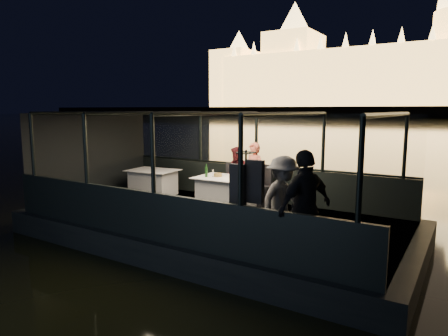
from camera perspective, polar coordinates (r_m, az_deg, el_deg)
The scene contains 28 objects.
river_water at distance 87.49m, azimuth 28.94°, elevation 5.43°, with size 500.00×500.00×0.00m, color black.
boat_hull at distance 9.22m, azimuth -1.34°, elevation -9.89°, with size 8.60×4.40×1.00m, color black.
boat_deck at distance 9.08m, azimuth -1.35°, elevation -7.01°, with size 8.00×4.00×0.04m, color black.
gunwale_port at distance 10.66m, azimuth 4.56°, elevation -2.13°, with size 8.00×0.08×0.90m, color black.
gunwale_starboard at distance 7.43m, azimuth -9.93°, elevation -6.88°, with size 8.00×0.08×0.90m, color black.
cabin_glass_port at distance 10.51m, azimuth 4.63°, elevation 4.04°, with size 8.00×0.02×1.40m, color #99B2B2, non-canonical shape.
cabin_glass_starboard at distance 7.21m, azimuth -10.16°, elevation 1.97°, with size 8.00×0.02×1.40m, color #99B2B2, non-canonical shape.
cabin_roof_glass at distance 8.75m, azimuth -1.40°, elevation 7.80°, with size 8.00×4.00×0.02m, color #99B2B2, non-canonical shape.
end_wall_fore at distance 11.52m, azimuth -18.25°, elevation 1.78°, with size 0.02×4.00×2.30m, color black, non-canonical shape.
end_wall_aft at distance 7.46m, azimuth 25.26°, elevation -1.98°, with size 0.02×4.00×2.30m, color black, non-canonical shape.
canopy_ribs at distance 8.84m, azimuth -1.37°, elevation 0.32°, with size 8.00×4.00×2.30m, color black, non-canonical shape.
dining_table_central at distance 9.69m, azimuth 0.29°, elevation -3.56°, with size 1.45×1.05×0.77m, color silver.
dining_table_aft at distance 11.39m, azimuth -10.10°, elevation -1.89°, with size 1.34×0.97×0.71m, color silver.
chair_port_left at distance 10.17m, azimuth 0.50°, elevation -2.62°, with size 0.47×0.47×1.00m, color black.
chair_port_right at distance 10.02m, azimuth 5.28°, elevation -2.82°, with size 0.47×0.47×1.00m, color black.
coat_stand at distance 6.73m, azimuth 3.11°, elevation -4.40°, with size 0.48×0.38×1.73m, color black, non-canonical shape.
person_woman_coral at distance 10.10m, azimuth 4.28°, elevation -0.98°, with size 0.56×0.38×1.57m, color #E77054.
person_man_maroon at distance 10.33m, azimuth 1.89°, elevation -0.75°, with size 0.69×0.54×1.43m, color #441318.
passenger_stripe at distance 7.11m, azimuth 8.37°, elevation -4.21°, with size 1.03×0.58×1.59m, color silver.
passenger_dark at distance 6.29m, azimuth 11.50°, elevation -5.94°, with size 1.06×0.44×1.79m, color black.
wine_bottle at distance 9.67m, azimuth -2.54°, elevation -0.40°, with size 0.07×0.07×0.32m, color #163B15.
bread_basket at distance 9.73m, azimuth -0.89°, elevation -0.99°, with size 0.20×0.20×0.08m, color olive.
amber_candle at distance 9.49m, azimuth 1.80°, elevation -1.24°, with size 0.05×0.05×0.07m, color yellow.
plate_near at distance 9.29m, azimuth 2.29°, elevation -1.64°, with size 0.26×0.26×0.02m, color white.
plate_far at distance 9.93m, azimuth -0.27°, elevation -0.99°, with size 0.25×0.25×0.02m, color white.
wine_glass_white at distance 9.68m, azimuth -1.60°, elevation -0.71°, with size 0.06×0.06×0.18m, color silver, non-canonical shape.
wine_glass_red at distance 9.56m, azimuth 2.47°, elevation -0.83°, with size 0.06×0.06×0.19m, color white, non-canonical shape.
wine_glass_empty at distance 9.41m, azimuth 1.35°, elevation -0.98°, with size 0.07×0.07×0.20m, color silver, non-canonical shape.
Camera 1 is at (4.81, -7.31, 2.89)m, focal length 32.00 mm.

